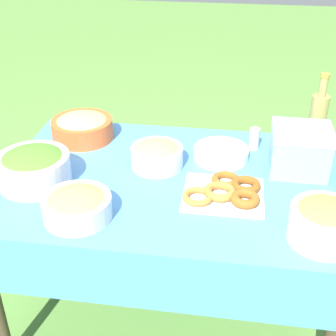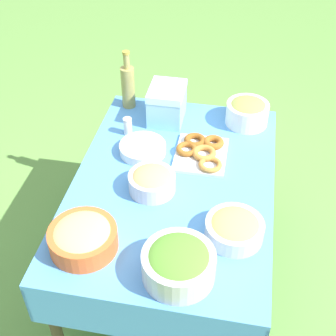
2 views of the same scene
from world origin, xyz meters
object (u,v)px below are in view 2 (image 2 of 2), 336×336
object	(u,v)px
bread_bowl	(152,181)
cooler_box	(167,104)
salad_bowl	(179,263)
donut_platter	(202,151)
pasta_bowl	(83,237)
olive_bowl	(247,111)
olive_oil_bottle	(128,85)
plate_stack	(143,148)
fruit_bowl	(235,228)

from	to	relation	value
bread_bowl	cooler_box	bearing A→B (deg)	3.86
salad_bowl	donut_platter	xyz separation A→B (m)	(0.74, 0.01, -0.05)
pasta_bowl	olive_bowl	bearing A→B (deg)	-30.77
olive_oil_bottle	cooler_box	world-z (taller)	olive_oil_bottle
plate_stack	olive_bowl	size ratio (longest dim) A/B	1.03
pasta_bowl	olive_bowl	distance (m)	1.16
pasta_bowl	fruit_bowl	world-z (taller)	pasta_bowl
salad_bowl	plate_stack	bearing A→B (deg)	23.13
salad_bowl	fruit_bowl	xyz separation A→B (m)	(0.23, -0.19, -0.02)
donut_platter	olive_oil_bottle	distance (m)	0.60
salad_bowl	cooler_box	xyz separation A→B (m)	(1.02, 0.24, 0.03)
salad_bowl	olive_bowl	world-z (taller)	olive_bowl
bread_bowl	fruit_bowl	xyz separation A→B (m)	(-0.21, -0.39, -0.00)
donut_platter	bread_bowl	distance (m)	0.35
pasta_bowl	bread_bowl	world-z (taller)	pasta_bowl
salad_bowl	plate_stack	distance (m)	0.77
olive_oil_bottle	fruit_bowl	world-z (taller)	olive_oil_bottle
pasta_bowl	donut_platter	world-z (taller)	pasta_bowl
pasta_bowl	bread_bowl	size ratio (longest dim) A/B	1.29
donut_platter	bread_bowl	bearing A→B (deg)	146.99
cooler_box	salad_bowl	bearing A→B (deg)	-166.89
donut_platter	fruit_bowl	distance (m)	0.55
donut_platter	cooler_box	xyz separation A→B (m)	(0.28, 0.23, 0.08)
pasta_bowl	plate_stack	world-z (taller)	pasta_bowl
olive_oil_bottle	bread_bowl	size ratio (longest dim) A/B	1.57
pasta_bowl	olive_bowl	world-z (taller)	olive_bowl
salad_bowl	plate_stack	size ratio (longest dim) A/B	1.20
salad_bowl	pasta_bowl	world-z (taller)	salad_bowl
salad_bowl	pasta_bowl	xyz separation A→B (m)	(0.07, 0.40, -0.01)
plate_stack	cooler_box	size ratio (longest dim) A/B	1.02
salad_bowl	donut_platter	world-z (taller)	salad_bowl
pasta_bowl	salad_bowl	bearing A→B (deg)	-99.58
salad_bowl	fruit_bowl	distance (m)	0.30
olive_bowl	fruit_bowl	bearing A→B (deg)	179.84
salad_bowl	olive_bowl	distance (m)	1.08
fruit_bowl	olive_bowl	distance (m)	0.83
olive_bowl	donut_platter	bearing A→B (deg)	147.72
donut_platter	fruit_bowl	world-z (taller)	fruit_bowl
salad_bowl	pasta_bowl	distance (m)	0.40
donut_platter	bread_bowl	xyz separation A→B (m)	(-0.29, 0.19, 0.03)
bread_bowl	olive_oil_bottle	bearing A→B (deg)	22.64
plate_stack	bread_bowl	xyz separation A→B (m)	(-0.26, -0.10, 0.03)
olive_bowl	cooler_box	xyz separation A→B (m)	(-0.04, 0.43, 0.03)
bread_bowl	fruit_bowl	world-z (taller)	bread_bowl
salad_bowl	cooler_box	bearing A→B (deg)	13.11
donut_platter	fruit_bowl	bearing A→B (deg)	-158.42
bread_bowl	olive_bowl	world-z (taller)	olive_bowl
salad_bowl	olive_bowl	size ratio (longest dim) A/B	1.23
olive_bowl	salad_bowl	bearing A→B (deg)	169.62
donut_platter	plate_stack	xyz separation A→B (m)	(-0.03, 0.29, 0.00)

